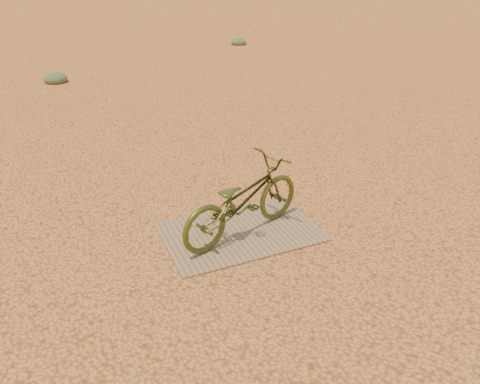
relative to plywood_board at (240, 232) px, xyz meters
name	(u,v)px	position (x,y,z in m)	size (l,w,h in m)	color
ground	(260,230)	(0.23, -0.03, -0.01)	(120.00, 120.00, 0.00)	#E09C52
plywood_board	(240,232)	(0.00, 0.00, 0.00)	(1.63, 1.08, 0.02)	#887158
bicycle	(243,200)	(0.01, -0.05, 0.42)	(0.54, 1.55, 0.81)	#434E1D
kale_a	(56,82)	(-1.27, 7.88, -0.01)	(0.54, 0.54, 0.30)	#566E4B
kale_b	(239,45)	(4.77, 10.92, -0.01)	(0.51, 0.51, 0.28)	#566E4B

